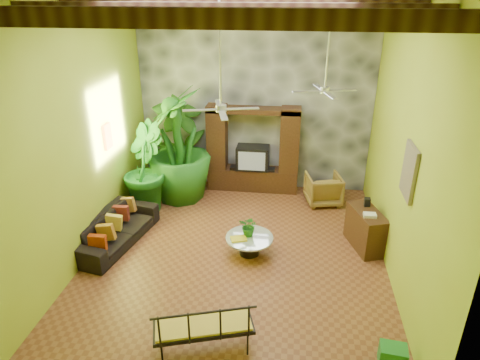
# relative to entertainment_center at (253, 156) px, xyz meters

# --- Properties ---
(ground) EXTENTS (7.00, 7.00, 0.00)m
(ground) POSITION_rel_entertainment_center_xyz_m (0.00, -3.14, -0.97)
(ground) COLOR brown
(ground) RESTS_ON ground
(back_wall) EXTENTS (6.00, 0.02, 5.00)m
(back_wall) POSITION_rel_entertainment_center_xyz_m (0.00, 0.36, 1.53)
(back_wall) COLOR #A0B128
(back_wall) RESTS_ON ground
(left_wall) EXTENTS (0.02, 7.00, 5.00)m
(left_wall) POSITION_rel_entertainment_center_xyz_m (-3.00, -3.14, 1.53)
(left_wall) COLOR #A0B128
(left_wall) RESTS_ON ground
(right_wall) EXTENTS (0.02, 7.00, 5.00)m
(right_wall) POSITION_rel_entertainment_center_xyz_m (3.00, -3.14, 1.53)
(right_wall) COLOR #A0B128
(right_wall) RESTS_ON ground
(stone_accent_wall) EXTENTS (5.98, 0.10, 4.98)m
(stone_accent_wall) POSITION_rel_entertainment_center_xyz_m (0.00, 0.30, 1.53)
(stone_accent_wall) COLOR #3C3E44
(stone_accent_wall) RESTS_ON ground
(ceiling_beams) EXTENTS (5.95, 5.36, 0.22)m
(ceiling_beams) POSITION_rel_entertainment_center_xyz_m (0.00, -3.14, 3.81)
(ceiling_beams) COLOR #332010
(ceiling_beams) RESTS_ON ceiling
(entertainment_center) EXTENTS (2.40, 0.55, 2.30)m
(entertainment_center) POSITION_rel_entertainment_center_xyz_m (0.00, 0.00, 0.00)
(entertainment_center) COLOR black
(entertainment_center) RESTS_ON ground
(ceiling_fan_front) EXTENTS (1.28, 1.28, 1.86)m
(ceiling_fan_front) POSITION_rel_entertainment_center_xyz_m (-0.20, -3.54, 2.44)
(ceiling_fan_front) COLOR silver
(ceiling_fan_front) RESTS_ON ceiling
(ceiling_fan_back) EXTENTS (1.28, 1.28, 1.86)m
(ceiling_fan_back) POSITION_rel_entertainment_center_xyz_m (1.60, -1.94, 2.44)
(ceiling_fan_back) COLOR silver
(ceiling_fan_back) RESTS_ON ceiling
(wall_art_mask) EXTENTS (0.06, 0.32, 0.55)m
(wall_art_mask) POSITION_rel_entertainment_center_xyz_m (-2.96, -2.14, 1.13)
(wall_art_mask) COLOR #BD8E16
(wall_art_mask) RESTS_ON left_wall
(wall_art_painting) EXTENTS (0.06, 0.70, 0.90)m
(wall_art_painting) POSITION_rel_entertainment_center_xyz_m (2.96, -3.74, 1.33)
(wall_art_painting) COLOR #22527C
(wall_art_painting) RESTS_ON right_wall
(sofa) EXTENTS (1.32, 2.40, 0.66)m
(sofa) POSITION_rel_entertainment_center_xyz_m (-2.65, -3.04, -0.63)
(sofa) COLOR black
(sofa) RESTS_ON ground
(wicker_armchair) EXTENTS (0.98, 1.00, 0.77)m
(wicker_armchair) POSITION_rel_entertainment_center_xyz_m (1.86, -0.58, -0.58)
(wicker_armchair) COLOR olive
(wicker_armchair) RESTS_ON ground
(tall_plant_a) EXTENTS (1.63, 1.44, 2.58)m
(tall_plant_a) POSITION_rel_entertainment_center_xyz_m (-1.92, -0.01, 0.33)
(tall_plant_a) COLOR #255917
(tall_plant_a) RESTS_ON ground
(tall_plant_b) EXTENTS (1.35, 1.48, 2.19)m
(tall_plant_b) POSITION_rel_entertainment_center_xyz_m (-2.49, -1.46, 0.13)
(tall_plant_b) COLOR #1C6A22
(tall_plant_b) RESTS_ON ground
(tall_plant_c) EXTENTS (1.90, 1.90, 2.89)m
(tall_plant_c) POSITION_rel_entertainment_center_xyz_m (-1.80, -0.75, 0.48)
(tall_plant_c) COLOR #22681B
(tall_plant_c) RESTS_ON ground
(coffee_table) EXTENTS (0.98, 0.98, 0.40)m
(coffee_table) POSITION_rel_entertainment_center_xyz_m (0.26, -3.08, -0.71)
(coffee_table) COLOR black
(coffee_table) RESTS_ON ground
(centerpiece_plant) EXTENTS (0.48, 0.46, 0.43)m
(centerpiece_plant) POSITION_rel_entertainment_center_xyz_m (0.24, -3.02, -0.35)
(centerpiece_plant) COLOR #1F671B
(centerpiece_plant) RESTS_ON coffee_table
(yellow_tray) EXTENTS (0.37, 0.32, 0.03)m
(yellow_tray) POSITION_rel_entertainment_center_xyz_m (0.05, -3.20, -0.55)
(yellow_tray) COLOR yellow
(yellow_tray) RESTS_ON coffee_table
(iron_bench) EXTENTS (1.57, 0.97, 0.57)m
(iron_bench) POSITION_rel_entertainment_center_xyz_m (-0.14, -5.81, -0.43)
(iron_bench) COLOR black
(iron_bench) RESTS_ON ground
(side_console) EXTENTS (0.78, 1.16, 0.85)m
(side_console) POSITION_rel_entertainment_center_xyz_m (2.65, -2.50, -0.54)
(side_console) COLOR #3B2613
(side_console) RESTS_ON ground
(green_bin) EXTENTS (0.42, 0.33, 0.34)m
(green_bin) POSITION_rel_entertainment_center_xyz_m (2.65, -5.65, -0.80)
(green_bin) COLOR #22802A
(green_bin) RESTS_ON ground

